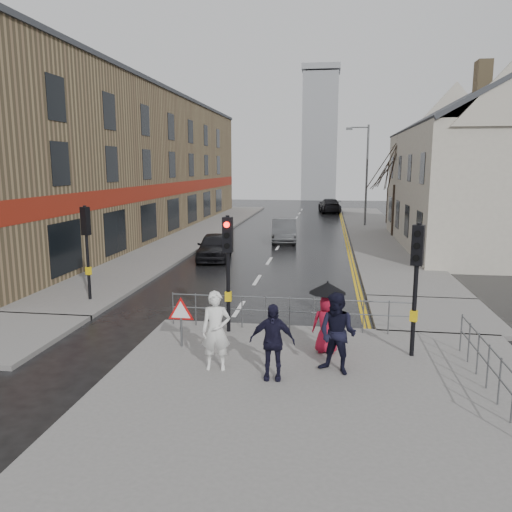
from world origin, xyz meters
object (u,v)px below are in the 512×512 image
(pedestrian_a, at_px, (216,331))
(car_mid, at_px, (284,231))
(pedestrian_b, at_px, (337,333))
(pedestrian_d, at_px, (272,342))
(car_parked, at_px, (214,246))
(pedestrian_with_umbrella, at_px, (327,312))

(pedestrian_a, bearing_deg, car_mid, 83.57)
(pedestrian_b, distance_m, car_mid, 21.48)
(pedestrian_d, xyz_separation_m, car_parked, (-4.76, 14.89, -0.31))
(pedestrian_with_umbrella, height_order, pedestrian_d, pedestrian_with_umbrella)
(pedestrian_b, height_order, pedestrian_with_umbrella, pedestrian_b)
(pedestrian_b, bearing_deg, car_mid, 123.49)
(pedestrian_b, xyz_separation_m, pedestrian_with_umbrella, (-0.25, 1.28, 0.11))
(pedestrian_d, bearing_deg, pedestrian_a, 164.23)
(pedestrian_a, relative_size, pedestrian_with_umbrella, 1.02)
(pedestrian_b, height_order, pedestrian_d, pedestrian_b)
(pedestrian_d, xyz_separation_m, car_mid, (-1.66, 21.78, -0.28))
(pedestrian_a, height_order, pedestrian_with_umbrella, pedestrian_a)
(pedestrian_a, distance_m, pedestrian_with_umbrella, 2.97)
(pedestrian_with_umbrella, xyz_separation_m, pedestrian_d, (-1.21, -1.81, -0.19))
(car_parked, height_order, car_mid, car_mid)
(car_parked, relative_size, car_mid, 0.93)
(pedestrian_with_umbrella, bearing_deg, pedestrian_d, -123.68)
(pedestrian_a, bearing_deg, car_parked, 95.90)
(pedestrian_d, height_order, car_mid, pedestrian_d)
(pedestrian_a, relative_size, car_mid, 0.43)
(pedestrian_b, distance_m, pedestrian_with_umbrella, 1.31)
(car_mid, bearing_deg, pedestrian_a, -94.44)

